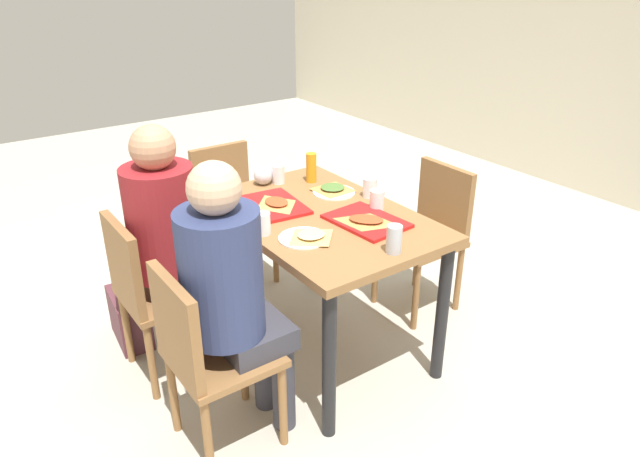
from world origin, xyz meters
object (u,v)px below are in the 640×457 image
(pizza_slice_b, at_px, (366,220))
(plastic_cup_c, at_px, (278,174))
(main_table, at_px, (320,234))
(pizza_slice_a, at_px, (277,203))
(person_in_brown_jacket, at_px, (231,286))
(plastic_cup_a, at_px, (370,188))
(chair_near_left, at_px, (148,288))
(person_in_red, at_px, (171,233))
(condiment_bottle, at_px, (311,168))
(chair_far_side, at_px, (431,227))
(soda_can, at_px, (394,239))
(chair_left_end, at_px, (229,204))
(plastic_cup_d, at_px, (377,200))
(tray_red_far, at_px, (366,221))
(pizza_slice_c, at_px, (333,188))
(foil_bundle, at_px, (263,176))
(handbag, at_px, (130,317))
(plastic_cup_b, at_px, (263,223))
(paper_plate_center, at_px, (334,192))
(chair_near_right, at_px, (203,351))
(paper_plate_near_edge, at_px, (303,238))
(tray_red_near, at_px, (273,205))
(pizza_slice_d, at_px, (311,236))

(pizza_slice_b, relative_size, plastic_cup_c, 2.68)
(main_table, height_order, pizza_slice_a, pizza_slice_a)
(person_in_brown_jacket, bearing_deg, plastic_cup_a, 108.49)
(chair_near_left, relative_size, person_in_red, 0.67)
(condiment_bottle, bearing_deg, chair_far_side, 55.69)
(person_in_brown_jacket, relative_size, plastic_cup_a, 12.52)
(plastic_cup_c, distance_m, soda_can, 0.97)
(chair_left_end, xyz_separation_m, pizza_slice_a, (0.79, -0.13, 0.31))
(plastic_cup_a, distance_m, plastic_cup_d, 0.17)
(tray_red_far, bearing_deg, pizza_slice_c, 165.27)
(person_in_brown_jacket, distance_m, foil_bundle, 1.01)
(foil_bundle, relative_size, handbag, 0.31)
(person_in_red, xyz_separation_m, condiment_bottle, (-0.09, 0.85, 0.12))
(plastic_cup_b, distance_m, soda_can, 0.59)
(plastic_cup_b, xyz_separation_m, plastic_cup_d, (0.09, 0.59, 0.00))
(plastic_cup_c, bearing_deg, paper_plate_center, 28.01)
(pizza_slice_c, bearing_deg, chair_left_end, -163.84)
(chair_near_right, relative_size, plastic_cup_a, 8.42)
(soda_can, xyz_separation_m, handbag, (-1.14, -0.81, -0.69))
(chair_left_end, distance_m, soda_can, 1.51)
(person_in_red, xyz_separation_m, paper_plate_center, (0.12, 0.85, 0.04))
(person_in_red, bearing_deg, paper_plate_near_edge, 41.76)
(chair_near_left, height_order, pizza_slice_b, chair_near_left)
(chair_far_side, height_order, chair_left_end, same)
(plastic_cup_a, bearing_deg, chair_near_right, -73.72)
(person_in_brown_jacket, relative_size, plastic_cup_d, 12.52)
(paper_plate_near_edge, height_order, pizza_slice_a, pizza_slice_a)
(tray_red_far, distance_m, paper_plate_center, 0.39)
(pizza_slice_c, bearing_deg, chair_far_side, 70.09)
(condiment_bottle, bearing_deg, plastic_cup_d, 4.47)
(plastic_cup_d, bearing_deg, pizza_slice_b, -55.00)
(plastic_cup_c, distance_m, handbag, 1.10)
(plastic_cup_c, bearing_deg, tray_red_far, 4.96)
(person_in_brown_jacket, xyz_separation_m, tray_red_far, (-0.09, 0.75, 0.04))
(pizza_slice_a, xyz_separation_m, plastic_cup_b, (0.22, -0.20, 0.03))
(tray_red_near, distance_m, pizza_slice_c, 0.36)
(pizza_slice_d, bearing_deg, soda_can, 34.65)
(person_in_brown_jacket, distance_m, plastic_cup_b, 0.41)
(tray_red_far, distance_m, pizza_slice_d, 0.31)
(pizza_slice_b, relative_size, condiment_bottle, 1.67)
(chair_left_end, bearing_deg, paper_plate_near_edge, -10.60)
(tray_red_near, xyz_separation_m, plastic_cup_d, (0.32, 0.39, 0.04))
(pizza_slice_c, bearing_deg, plastic_cup_a, 32.49)
(tray_red_far, xyz_separation_m, foil_bundle, (-0.71, -0.14, 0.04))
(chair_near_left, distance_m, tray_red_near, 0.71)
(condiment_bottle, bearing_deg, paper_plate_center, 0.00)
(tray_red_far, height_order, plastic_cup_c, plastic_cup_c)
(chair_left_end, bearing_deg, chair_near_left, -48.82)
(chair_left_end, height_order, paper_plate_near_edge, chair_left_end)
(person_in_red, xyz_separation_m, pizza_slice_d, (0.49, 0.45, 0.05))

